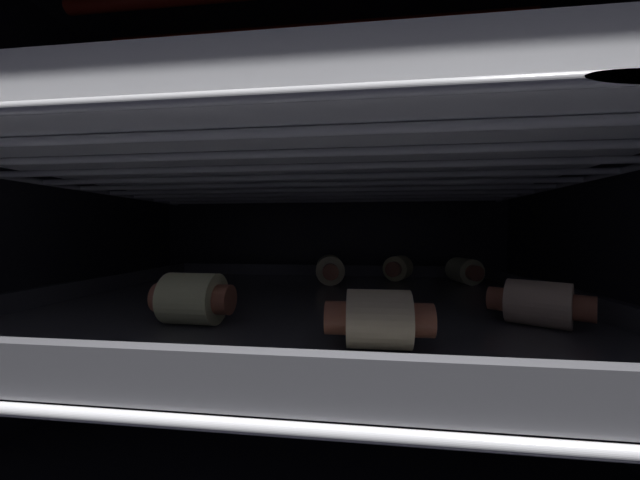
# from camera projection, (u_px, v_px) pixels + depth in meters

# --- Properties ---
(ground_plane) EXTENTS (0.54, 0.45, 0.01)m
(ground_plane) POSITION_uv_depth(u_px,v_px,m) (307.00, 440.00, 0.31)
(ground_plane) COLOR black
(oven_wall_back) EXTENTS (0.54, 0.01, 0.40)m
(oven_wall_back) POSITION_uv_depth(u_px,v_px,m) (329.00, 222.00, 0.52)
(oven_wall_back) COLOR black
(oven_wall_back) RESTS_ON ground_plane
(oven_wall_left) EXTENTS (0.01, 0.42, 0.40)m
(oven_wall_left) POSITION_uv_depth(u_px,v_px,m) (44.00, 216.00, 0.33)
(oven_wall_left) COLOR black
(oven_wall_left) RESTS_ON ground_plane
(oven_wall_right) EXTENTS (0.01, 0.42, 0.40)m
(oven_wall_right) POSITION_uv_depth(u_px,v_px,m) (630.00, 212.00, 0.27)
(oven_wall_right) COLOR black
(oven_wall_right) RESTS_ON ground_plane
(heating_element) EXTENTS (0.41, 0.19, 0.01)m
(heating_element) POSITION_uv_depth(u_px,v_px,m) (306.00, 11.00, 0.30)
(heating_element) COLOR maroon
(oven_rack_lower) EXTENTS (0.49, 0.41, 0.01)m
(oven_rack_lower) POSITION_uv_depth(u_px,v_px,m) (306.00, 311.00, 0.30)
(oven_rack_lower) COLOR #B7B7BC
(baking_tray_lower) EXTENTS (0.44, 0.36, 0.02)m
(baking_tray_lower) POSITION_uv_depth(u_px,v_px,m) (306.00, 302.00, 0.30)
(baking_tray_lower) COLOR #4C4C51
(baking_tray_lower) RESTS_ON oven_rack_lower
(pig_in_blanket_lower_0) EXTENTS (0.04, 0.06, 0.03)m
(pig_in_blanket_lower_0) POSITION_uv_depth(u_px,v_px,m) (330.00, 269.00, 0.40)
(pig_in_blanket_lower_0) COLOR beige
(pig_in_blanket_lower_0) RESTS_ON baking_tray_lower
(pig_in_blanket_lower_1) EXTENTS (0.06, 0.05, 0.03)m
(pig_in_blanket_lower_1) POSITION_uv_depth(u_px,v_px,m) (538.00, 303.00, 0.22)
(pig_in_blanket_lower_1) COLOR beige
(pig_in_blanket_lower_1) RESTS_ON baking_tray_lower
(pig_in_blanket_lower_2) EXTENTS (0.06, 0.03, 0.03)m
(pig_in_blanket_lower_2) POSITION_uv_depth(u_px,v_px,m) (378.00, 319.00, 0.17)
(pig_in_blanket_lower_2) COLOR beige
(pig_in_blanket_lower_2) RESTS_ON baking_tray_lower
(pig_in_blanket_lower_3) EXTENTS (0.05, 0.04, 0.03)m
(pig_in_blanket_lower_3) POSITION_uv_depth(u_px,v_px,m) (193.00, 298.00, 0.22)
(pig_in_blanket_lower_3) COLOR beige
(pig_in_blanket_lower_3) RESTS_ON baking_tray_lower
(pig_in_blanket_lower_4) EXTENTS (0.04, 0.06, 0.03)m
(pig_in_blanket_lower_4) POSITION_uv_depth(u_px,v_px,m) (464.00, 271.00, 0.40)
(pig_in_blanket_lower_4) COLOR beige
(pig_in_blanket_lower_4) RESTS_ON baking_tray_lower
(pig_in_blanket_lower_5) EXTENTS (0.04, 0.05, 0.03)m
(pig_in_blanket_lower_5) POSITION_uv_depth(u_px,v_px,m) (398.00, 268.00, 0.43)
(pig_in_blanket_lower_5) COLOR beige
(pig_in_blanket_lower_5) RESTS_ON baking_tray_lower
(oven_rack_upper) EXTENTS (0.49, 0.41, 0.01)m
(oven_rack_upper) POSITION_uv_depth(u_px,v_px,m) (306.00, 181.00, 0.30)
(oven_rack_upper) COLOR #B7B7BC
(baking_tray_upper) EXTENTS (0.44, 0.36, 0.02)m
(baking_tray_upper) POSITION_uv_depth(u_px,v_px,m) (306.00, 172.00, 0.30)
(baking_tray_upper) COLOR silver
(baking_tray_upper) RESTS_ON oven_rack_upper
(pig_in_blanket_upper_0) EXTENTS (0.06, 0.04, 0.03)m
(pig_in_blanket_upper_0) POSITION_uv_depth(u_px,v_px,m) (345.00, 180.00, 0.43)
(pig_in_blanket_upper_0) COLOR beige
(pig_in_blanket_upper_0) RESTS_ON baking_tray_upper
(pig_in_blanket_upper_1) EXTENTS (0.04, 0.06, 0.03)m
(pig_in_blanket_upper_1) POSITION_uv_depth(u_px,v_px,m) (419.00, 171.00, 0.39)
(pig_in_blanket_upper_1) COLOR beige
(pig_in_blanket_upper_1) RESTS_ON baking_tray_upper
(pig_in_blanket_upper_2) EXTENTS (0.05, 0.03, 0.03)m
(pig_in_blanket_upper_2) POSITION_uv_depth(u_px,v_px,m) (241.00, 170.00, 0.38)
(pig_in_blanket_upper_2) COLOR beige
(pig_in_blanket_upper_2) RESTS_ON baking_tray_upper
(pig_in_blanket_upper_3) EXTENTS (0.03, 0.04, 0.03)m
(pig_in_blanket_upper_3) POSITION_uv_depth(u_px,v_px,m) (355.00, 170.00, 0.37)
(pig_in_blanket_upper_3) COLOR beige
(pig_in_blanket_upper_3) RESTS_ON baking_tray_upper
(pig_in_blanket_upper_4) EXTENTS (0.05, 0.06, 0.03)m
(pig_in_blanket_upper_4) POSITION_uv_depth(u_px,v_px,m) (286.00, 111.00, 0.19)
(pig_in_blanket_upper_4) COLOR beige
(pig_in_blanket_upper_4) RESTS_ON baking_tray_upper
(pig_in_blanket_upper_5) EXTENTS (0.03, 0.05, 0.03)m
(pig_in_blanket_upper_5) POSITION_uv_depth(u_px,v_px,m) (308.00, 144.00, 0.25)
(pig_in_blanket_upper_5) COLOR beige
(pig_in_blanket_upper_5) RESTS_ON baking_tray_upper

